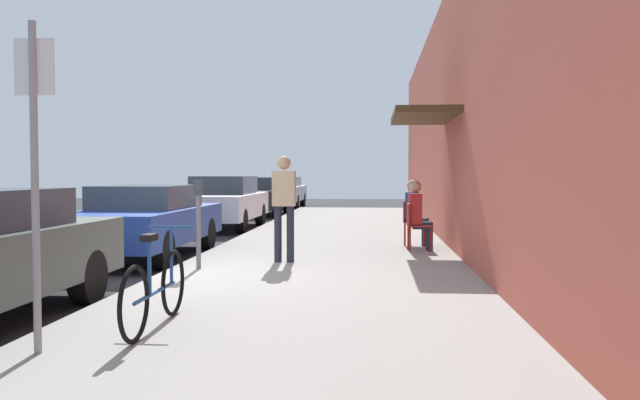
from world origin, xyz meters
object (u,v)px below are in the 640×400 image
parked_car_3 (261,195)px  pedestrian_standing (284,200)px  street_sign (35,161)px  cafe_chair_1 (412,220)px  seated_patron_0 (418,213)px  seated_patron_1 (415,210)px  parked_car_2 (224,202)px  parked_car_1 (145,220)px  cafe_chair_0 (415,223)px  parking_meter (198,217)px  bicycle_0 (155,289)px  parked_car_4 (282,191)px

parked_car_3 → pedestrian_standing: size_ratio=2.59×
street_sign → cafe_chair_1: size_ratio=2.99×
seated_patron_0 → seated_patron_1: same height
parked_car_2 → parked_car_3: parked_car_2 is taller
parked_car_1 → parked_car_3: size_ratio=1.00×
parked_car_1 → seated_patron_0: 5.00m
street_sign → pedestrian_standing: (1.22, 5.32, -0.52)m
parked_car_1 → cafe_chair_0: bearing=6.0°
parking_meter → parked_car_1: bearing=127.6°
bicycle_0 → seated_patron_1: 7.64m
cafe_chair_0 → cafe_chair_1: size_ratio=1.00×
street_sign → seated_patron_1: bearing=66.5°
parked_car_1 → bicycle_0: size_ratio=2.57×
parked_car_3 → parking_meter: size_ratio=3.33×
parking_meter → cafe_chair_1: (3.36, 3.48, -0.26)m
street_sign → bicycle_0: street_sign is taller
parked_car_1 → cafe_chair_1: (4.91, 1.47, -0.08)m
parked_car_3 → parked_car_4: size_ratio=1.00×
bicycle_0 → pedestrian_standing: pedestrian_standing is taller
parked_car_3 → seated_patron_0: (4.97, -11.66, 0.09)m
parked_car_4 → cafe_chair_0: parked_car_4 is taller
parking_meter → seated_patron_1: (3.42, 3.47, -0.07)m
parked_car_2 → parked_car_4: bearing=90.0°
parked_car_1 → street_sign: size_ratio=1.69×
street_sign → cafe_chair_0: (3.41, 7.03, -1.02)m
parked_car_1 → pedestrian_standing: 3.00m
cafe_chair_1 → bicycle_0: bearing=-111.3°
parked_car_4 → seated_patron_0: size_ratio=3.41×
parked_car_4 → cafe_chair_1: bearing=-73.2°
parking_meter → bicycle_0: 3.69m
parking_meter → parked_car_3: bearing=96.2°
parked_car_4 → street_sign: street_sign is taller
parked_car_4 → bicycle_0: bearing=-84.8°
street_sign → seated_patron_1: size_ratio=2.02×
parking_meter → cafe_chair_0: size_ratio=1.52×
seated_patron_1 → bicycle_0: bearing=-111.7°
bicycle_0 → cafe_chair_0: bearing=65.8°
parking_meter → bicycle_0: size_ratio=0.77×
bicycle_0 → parked_car_3: bearing=96.9°
cafe_chair_1 → pedestrian_standing: size_ratio=0.51×
parking_meter → cafe_chair_0: (3.36, 2.53, -0.26)m
parked_car_2 → parked_car_3: bearing=90.0°
street_sign → bicycle_0: size_ratio=1.52×
seated_patron_0 → cafe_chair_1: 0.97m
seated_patron_1 → cafe_chair_1: bearing=166.7°
cafe_chair_1 → parked_car_2: bearing=136.2°
parked_car_3 → seated_patron_1: bearing=-65.1°
parked_car_1 → parking_meter: 2.55m
bicycle_0 → parked_car_4: bearing=95.2°
parked_car_3 → cafe_chair_0: parked_car_3 is taller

